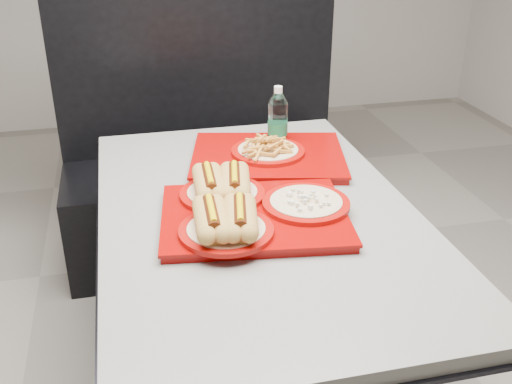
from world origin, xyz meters
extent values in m
cylinder|color=black|center=(0.00, 0.00, 0.38)|extent=(0.11, 0.11, 0.66)
cube|color=black|center=(0.00, 0.00, 0.70)|extent=(0.92, 1.42, 0.01)
cube|color=gray|center=(0.00, 0.00, 0.73)|extent=(0.90, 1.40, 0.04)
cube|color=black|center=(0.00, 1.02, 0.23)|extent=(1.30, 0.55, 0.45)
cube|color=black|center=(0.00, 1.26, 0.80)|extent=(1.30, 0.10, 1.10)
cube|color=#850503|center=(-0.03, -0.07, 0.76)|extent=(0.55, 0.45, 0.02)
cube|color=#850503|center=(-0.03, -0.07, 0.77)|extent=(0.56, 0.46, 0.01)
cylinder|color=#930904|center=(-0.12, -0.17, 0.79)|extent=(0.25, 0.25, 0.01)
cylinder|color=silver|center=(-0.12, -0.17, 0.79)|extent=(0.20, 0.20, 0.01)
cylinder|color=#930904|center=(-0.09, 0.05, 0.79)|extent=(0.25, 0.25, 0.01)
cylinder|color=silver|center=(-0.09, 0.05, 0.79)|extent=(0.20, 0.20, 0.01)
cylinder|color=#930904|center=(0.13, -0.06, 0.79)|extent=(0.25, 0.25, 0.01)
cylinder|color=silver|center=(0.13, -0.06, 0.79)|extent=(0.20, 0.20, 0.01)
cube|color=#850503|center=(0.12, 0.33, 0.76)|extent=(0.58, 0.49, 0.02)
cube|color=#850503|center=(0.12, 0.33, 0.77)|extent=(0.59, 0.51, 0.01)
cylinder|color=#930904|center=(0.12, 0.33, 0.79)|extent=(0.25, 0.25, 0.01)
cylinder|color=silver|center=(0.12, 0.33, 0.79)|extent=(0.21, 0.21, 0.01)
cylinder|color=silver|center=(0.18, 0.45, 0.83)|extent=(0.07, 0.07, 0.17)
cylinder|color=#175C39|center=(0.18, 0.45, 0.82)|extent=(0.07, 0.07, 0.05)
cone|color=silver|center=(0.18, 0.45, 0.94)|extent=(0.07, 0.07, 0.04)
cylinder|color=silver|center=(0.18, 0.45, 0.97)|extent=(0.03, 0.03, 0.02)
camera|label=1|loc=(-0.35, -1.49, 1.56)|focal=42.00mm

